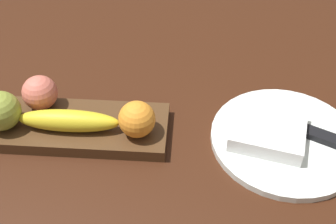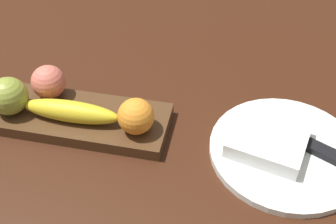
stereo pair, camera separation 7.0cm
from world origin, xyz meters
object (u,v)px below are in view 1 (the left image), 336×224
apple (1,111)px  knife (320,136)px  peach (41,93)px  banana (68,121)px  orange_near_apple (137,119)px  fruit_tray (54,124)px  dinner_plate (285,137)px  folded_napkin (268,128)px

apple → knife: (-0.54, -0.02, -0.04)m
apple → peach: size_ratio=1.08×
apple → banana: bearing=179.6°
apple → knife: size_ratio=0.39×
orange_near_apple → peach: (0.18, -0.06, 0.00)m
fruit_tray → knife: bearing=179.4°
banana → peach: size_ratio=2.79×
banana → knife: bearing=-177.6°
banana → dinner_plate: size_ratio=0.68×
folded_napkin → peach: bearing=-4.8°
banana → dinner_plate: banana is taller
fruit_tray → knife: size_ratio=2.34×
dinner_plate → knife: bearing=175.3°
fruit_tray → peach: (0.03, -0.03, 0.04)m
peach → folded_napkin: size_ratio=0.52×
fruit_tray → dinner_plate: bearing=-180.0°
banana → dinner_plate: bearing=-176.5°
banana → knife: banana is taller
banana → knife: (-0.42, -0.02, -0.02)m
apple → banana: apple is taller
peach → banana: bearing=138.3°
fruit_tray → folded_napkin: 0.37m
dinner_plate → knife: 0.06m
dinner_plate → folded_napkin: folded_napkin is taller
fruit_tray → peach: bearing=-53.2°
folded_napkin → knife: size_ratio=0.70×
banana → knife: size_ratio=1.01×
dinner_plate → apple: bearing=2.4°
orange_near_apple → folded_napkin: bearing=-174.3°
orange_near_apple → peach: 0.19m
peach → dinner_plate: size_ratio=0.24×
dinner_plate → folded_napkin: 0.04m
apple → orange_near_apple: bearing=179.6°
apple → banana: 0.11m
folded_napkin → knife: bearing=177.0°
peach → knife: bearing=175.5°
fruit_tray → knife: knife is taller
apple → fruit_tray: bearing=-165.2°
fruit_tray → folded_napkin: folded_napkin is taller
peach → folded_napkin: peach is taller
apple → knife: 0.54m
fruit_tray → orange_near_apple: bearing=171.8°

